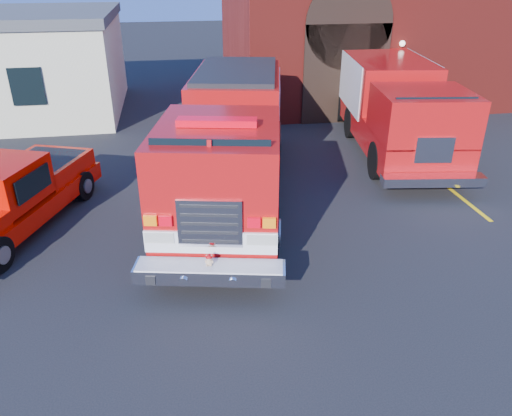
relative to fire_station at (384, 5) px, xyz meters
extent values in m
plane|color=black|center=(-8.99, -13.98, -4.25)|extent=(100.00, 100.00, 0.00)
cube|color=yellow|center=(-2.49, -12.98, -4.25)|extent=(0.12, 3.00, 0.01)
cube|color=yellow|center=(-2.49, -9.98, -4.25)|extent=(0.12, 3.00, 0.01)
cube|color=yellow|center=(-2.49, -6.98, -4.25)|extent=(0.12, 3.00, 0.01)
cube|color=maroon|center=(0.01, 0.02, -0.25)|extent=(15.00, 10.00, 8.00)
cube|color=black|center=(-3.49, -5.00, -2.25)|extent=(3.60, 0.12, 4.00)
cylinder|color=black|center=(-3.49, -5.00, -0.25)|extent=(3.60, 0.12, 3.60)
cube|color=beige|center=(-17.99, -0.98, -2.25)|extent=(10.00, 8.00, 4.00)
cube|color=black|center=(-15.99, -5.01, -2.25)|extent=(1.20, 0.10, 1.40)
cylinder|color=black|center=(-10.97, -14.61, -3.66)|extent=(0.62, 1.25, 1.19)
cylinder|color=black|center=(-8.64, -15.10, -3.66)|extent=(0.62, 1.25, 1.19)
cube|color=#B00F11|center=(-9.08, -11.46, -3.33)|extent=(4.69, 10.11, 0.98)
cube|color=#B00F11|center=(-8.56, -9.02, -2.08)|extent=(3.65, 5.23, 1.74)
cube|color=#B00F11|center=(-9.74, -14.54, -2.03)|extent=(3.38, 3.96, 1.63)
cube|color=black|center=(-10.02, -15.86, -1.60)|extent=(2.35, 0.58, 1.02)
cube|color=red|center=(-9.74, -14.54, -1.13)|extent=(1.77, 0.72, 0.15)
cube|color=white|center=(-10.11, -16.25, -3.11)|extent=(2.67, 0.63, 0.48)
cube|color=silver|center=(-10.11, -16.26, -2.68)|extent=(1.29, 0.34, 1.02)
cube|color=silver|center=(-10.17, -16.55, -3.62)|extent=(3.09, 1.22, 0.30)
cube|color=#B7B7BF|center=(-9.90, -8.73, -2.08)|extent=(0.86, 3.83, 1.41)
cube|color=#B7B7BF|center=(-7.23, -9.30, -2.08)|extent=(0.86, 3.83, 1.41)
sphere|color=tan|center=(-10.17, -16.55, -3.39)|extent=(0.17, 0.17, 0.14)
sphere|color=tan|center=(-10.17, -16.56, -3.29)|extent=(0.14, 0.14, 0.11)
sphere|color=tan|center=(-10.21, -16.53, -3.25)|extent=(0.05, 0.05, 0.04)
sphere|color=tan|center=(-10.12, -16.55, -3.25)|extent=(0.05, 0.05, 0.04)
ellipsoid|color=#B6070C|center=(-10.17, -16.55, -3.25)|extent=(0.14, 0.14, 0.07)
cylinder|color=#B6070C|center=(-10.17, -16.56, -3.27)|extent=(0.16, 0.16, 0.01)
cube|color=#C50B00|center=(-14.92, -12.63, -3.68)|extent=(3.94, 6.05, 0.47)
cube|color=#C50B00|center=(-14.33, -11.08, -3.27)|extent=(2.54, 2.70, 0.57)
cylinder|color=black|center=(-4.40, -11.15, -3.65)|extent=(0.55, 1.24, 1.20)
cylinder|color=black|center=(-2.03, -11.49, -3.65)|extent=(0.55, 1.24, 1.20)
cube|color=#B00F11|center=(-2.78, -8.30, -3.32)|extent=(3.95, 9.03, 0.98)
cube|color=#B00F11|center=(-2.54, -6.67, -2.07)|extent=(3.48, 5.79, 1.64)
cube|color=#B00F11|center=(-3.22, -11.32, -2.18)|extent=(3.07, 2.98, 1.42)
cube|color=#B7B7BF|center=(-3.91, -6.48, -2.18)|extent=(0.70, 4.54, 1.86)
cube|color=#B7B7BF|center=(-1.18, -6.87, -2.18)|extent=(0.70, 4.54, 1.86)
cube|color=silver|center=(-3.44, -12.89, -3.65)|extent=(2.99, 0.91, 0.27)
camera|label=1|loc=(-10.67, -24.99, 2.01)|focal=35.00mm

